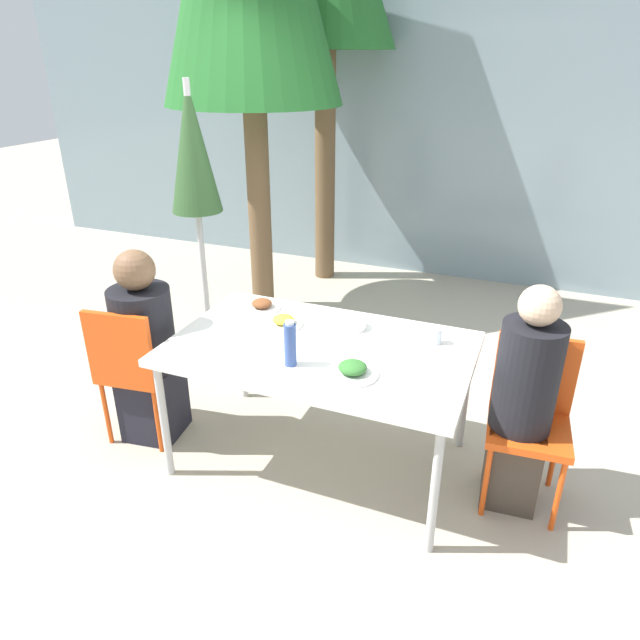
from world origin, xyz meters
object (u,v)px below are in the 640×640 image
Objects in this scene: person_right at (522,405)px; bottle at (290,344)px; drinking_cup at (436,336)px; chair_left at (133,364)px; chair_right at (531,408)px; closed_umbrella at (194,165)px; person_left at (147,352)px; salad_bowl at (352,324)px.

person_right reaches higher than bottle.
person_right is at bearing -20.56° from drinking_cup.
chair_left is at bearing 3.81° from person_right.
chair_right is 1.27m from bottle.
chair_left is 1.41m from closed_umbrella.
chair_right is (2.18, 0.38, 0.00)m from chair_left.
closed_umbrella reaches higher than bottle.
person_left is 1.35× the size of chair_right.
closed_umbrella is 1.59m from salad_bowl.
bottle is at bearing 15.23° from chair_right.
chair_right is at bearing -122.06° from person_right.
closed_umbrella is at bearing -19.39° from chair_right.
chair_right is 3.69× the size of bottle.
closed_umbrella is (-0.14, 1.01, 0.96)m from chair_left.
drinking_cup is at bearing -1.22° from salad_bowl.
chair_left is 1.08m from bottle.
person_right is 2.55m from closed_umbrella.
chair_right reaches higher than salad_bowl.
closed_umbrella is 1.68m from bottle.
person_right is 1.19m from bottle.
chair_left is at bearing -81.99° from closed_umbrella.
chair_left is at bearing 178.70° from bottle.
bottle is at bearing -141.10° from drinking_cup.
chair_left is 2.16m from person_right.
person_right is at bearing 0.52° from chair_left.
person_left reaches higher than chair_left.
bottle is (0.99, -0.11, 0.30)m from person_left.
person_left is 0.98× the size of person_right.
drinking_cup is at bearing 6.30° from person_left.
chair_right is at bearing -6.16° from salad_bowl.
chair_right is at bearing 0.44° from person_left.
bottle is at bearing 12.06° from person_right.
chair_right is 2.59m from closed_umbrella.
person_right reaches higher than drinking_cup.
bottle is at bearing -13.72° from person_left.
chair_right is 1.04m from salad_bowl.
chair_left is 1.30m from salad_bowl.
chair_right is 5.50× the size of salad_bowl.
closed_umbrella reaches higher than chair_left.
person_right reaches higher than chair_right.
closed_umbrella is 8.41× the size of bottle.
drinking_cup is at bearing 38.90° from bottle.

